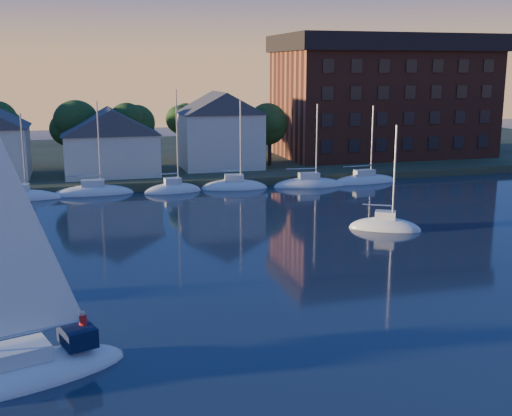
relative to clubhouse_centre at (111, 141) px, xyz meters
name	(u,v)px	position (x,y,z in m)	size (l,w,h in m)	color
ground	(347,408)	(6.00, -57.00, -5.13)	(260.00, 260.00, 0.00)	black
shoreline_land	(146,161)	(6.00, 18.00, -5.13)	(160.00, 50.00, 2.00)	#2C3720
wooden_dock	(167,187)	(6.00, -5.00, -5.13)	(120.00, 3.00, 1.00)	brown
clubhouse_centre	(111,141)	(0.00, 0.00, 0.00)	(11.55, 8.40, 8.08)	silver
clubhouse_east	(220,129)	(14.00, 2.00, 0.87)	(10.50, 8.40, 9.80)	silver
condo_block	(383,95)	(40.00, 7.95, 4.66)	(31.00, 17.00, 17.40)	brown
tree_line	(169,119)	(8.00, 6.00, 2.04)	(93.40, 5.40, 8.90)	#352418
moored_fleet	(99,195)	(-2.00, -8.00, -5.03)	(71.50, 2.40, 12.05)	silver
hero_sailboat	(20,366)	(-7.18, -50.69, -4.50)	(10.60, 6.19, 15.51)	silver
drifting_sailboat_right	(385,228)	(21.31, -30.27, -5.04)	(6.43, 4.88, 10.15)	silver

